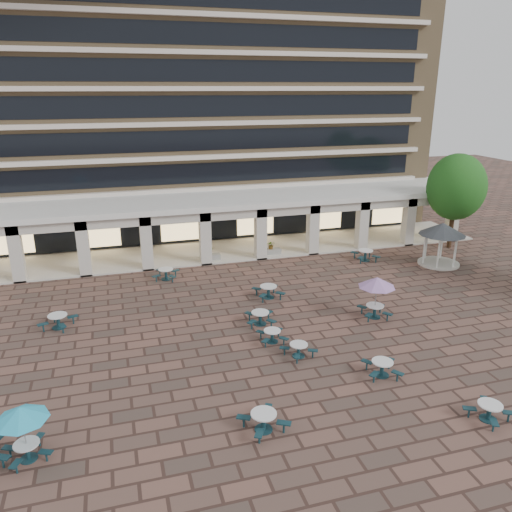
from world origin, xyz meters
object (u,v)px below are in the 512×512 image
object	(u,v)px
picnic_table_1	(264,420)
planter_right	(271,250)
gazebo	(442,234)
planter_left	(210,255)
picnic_table_2	(299,349)

from	to	relation	value
picnic_table_1	planter_right	bearing A→B (deg)	55.02
gazebo	planter_right	distance (m)	12.63
picnic_table_1	gazebo	bearing A→B (deg)	22.39
planter_right	gazebo	bearing A→B (deg)	-25.88
gazebo	picnic_table_1	bearing A→B (deg)	-141.32
picnic_table_1	planter_left	bearing A→B (deg)	68.25
picnic_table_2	gazebo	bearing A→B (deg)	14.89
picnic_table_1	picnic_table_2	world-z (taller)	picnic_table_1
picnic_table_2	planter_right	xyz separation A→B (m)	(3.46, 15.03, 0.03)
gazebo	picnic_table_2	bearing A→B (deg)	-146.88
picnic_table_2	planter_left	size ratio (longest dim) A/B	1.18
planter_left	planter_right	bearing A→B (deg)	0.00
picnic_table_1	planter_right	xyz separation A→B (m)	(6.70, 19.81, -0.02)
planter_left	picnic_table_1	bearing A→B (deg)	-95.45
gazebo	planter_right	world-z (taller)	gazebo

